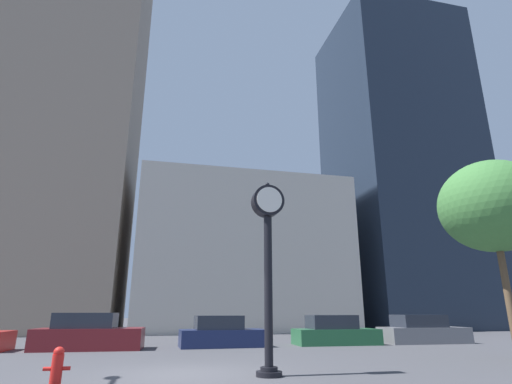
{
  "coord_description": "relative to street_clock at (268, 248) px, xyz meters",
  "views": [
    {
      "loc": [
        -0.7,
        -11.2,
        1.53
      ],
      "look_at": [
        4.48,
        10.8,
        8.33
      ],
      "focal_mm": 28.0,
      "sensor_mm": 36.0,
      "label": 1
    }
  ],
  "objects": [
    {
      "name": "car_green",
      "position": [
        5.69,
        8.81,
        -2.62
      ],
      "size": [
        4.12,
        1.92,
        1.38
      ],
      "rotation": [
        0.0,
        0.0,
        -0.04
      ],
      "color": "#236038",
      "rests_on": "ground_plane"
    },
    {
      "name": "bare_tree",
      "position": [
        8.9,
        1.4,
        2.04
      ],
      "size": [
        3.72,
        3.72,
        6.93
      ],
      "color": "brown",
      "rests_on": "ground_plane"
    },
    {
      "name": "street_clock",
      "position": [
        0.0,
        0.0,
        0.0
      ],
      "size": [
        0.87,
        0.65,
        5.04
      ],
      "color": "black",
      "rests_on": "ground_plane"
    },
    {
      "name": "fire_hydrant_near",
      "position": [
        -4.83,
        -0.3,
        -2.79
      ],
      "size": [
        0.55,
        0.24,
        0.8
      ],
      "color": "red",
      "rests_on": "ground_plane"
    },
    {
      "name": "car_maroon",
      "position": [
        -5.57,
        8.7,
        -2.57
      ],
      "size": [
        4.46,
        2.17,
        1.49
      ],
      "rotation": [
        0.0,
        0.0,
        -0.06
      ],
      "color": "maroon",
      "rests_on": "ground_plane"
    },
    {
      "name": "ground_plane",
      "position": [
        -2.07,
        0.82,
        -3.19
      ],
      "size": [
        200.0,
        200.0,
        0.0
      ],
      "primitive_type": "plane",
      "color": "#424247"
    },
    {
      "name": "building_storefront_row",
      "position": [
        3.95,
        24.82,
        3.04
      ],
      "size": [
        17.32,
        12.0,
        12.47
      ],
      "color": "beige",
      "rests_on": "ground_plane"
    },
    {
      "name": "building_glass_modern",
      "position": [
        21.1,
        24.82,
        13.27
      ],
      "size": [
        12.7,
        12.0,
        32.92
      ],
      "color": "#1E2838",
      "rests_on": "ground_plane"
    },
    {
      "name": "building_tall_tower",
      "position": [
        -11.55,
        24.82,
        17.46
      ],
      "size": [
        11.35,
        12.0,
        41.31
      ],
      "color": "gray",
      "rests_on": "ground_plane"
    },
    {
      "name": "car_navy",
      "position": [
        0.11,
        8.8,
        -2.62
      ],
      "size": [
        3.89,
        1.84,
        1.37
      ],
      "rotation": [
        0.0,
        0.0,
        0.02
      ],
      "color": "#19234C",
      "rests_on": "ground_plane"
    },
    {
      "name": "car_grey",
      "position": [
        10.5,
        8.74,
        -2.61
      ],
      "size": [
        4.39,
        2.01,
        1.39
      ],
      "rotation": [
        0.0,
        0.0,
        -0.04
      ],
      "color": "slate",
      "rests_on": "ground_plane"
    }
  ]
}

